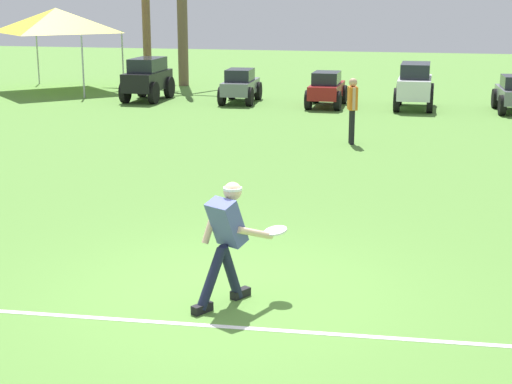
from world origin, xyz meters
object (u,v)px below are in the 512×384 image
(teammate_near_sideline, at_px, (352,105))
(event_tent, at_px, (56,20))
(parked_car_slot_b, at_px, (240,85))
(palm_tree_far_left, at_px, (145,3))
(parked_car_slot_c, at_px, (327,89))
(frisbee_in_flight, at_px, (276,231))
(parked_car_slot_d, at_px, (415,85))
(frisbee_thrower, at_px, (226,237))
(parked_car_slot_a, at_px, (147,78))

(teammate_near_sideline, xyz_separation_m, event_tent, (-11.57, 8.20, 1.59))
(parked_car_slot_b, relative_size, palm_tree_far_left, 0.45)
(parked_car_slot_c, bearing_deg, teammate_near_sideline, -76.86)
(frisbee_in_flight, relative_size, parked_car_slot_b, 0.17)
(parked_car_slot_d, height_order, palm_tree_far_left, palm_tree_far_left)
(frisbee_thrower, bearing_deg, parked_car_slot_b, 103.26)
(teammate_near_sideline, bearing_deg, frisbee_thrower, -92.14)
(parked_car_slot_c, bearing_deg, frisbee_in_flight, -84.49)
(palm_tree_far_left, bearing_deg, frisbee_in_flight, -65.92)
(frisbee_in_flight, height_order, palm_tree_far_left, palm_tree_far_left)
(teammate_near_sideline, xyz_separation_m, palm_tree_far_left, (-9.40, 11.50, 2.14))
(parked_car_slot_b, xyz_separation_m, palm_tree_far_left, (-5.10, 5.08, 2.52))
(parked_car_slot_d, distance_m, palm_tree_far_left, 12.12)
(parked_car_slot_b, distance_m, parked_car_slot_d, 5.58)
(frisbee_thrower, bearing_deg, parked_car_slot_a, 113.19)
(parked_car_slot_a, distance_m, parked_car_slot_d, 8.73)
(frisbee_in_flight, xyz_separation_m, event_tent, (-11.68, 17.96, 1.75))
(frisbee_in_flight, relative_size, event_tent, 0.10)
(frisbee_thrower, bearing_deg, palm_tree_far_left, 112.57)
(frisbee_thrower, distance_m, parked_car_slot_d, 16.56)
(parked_car_slot_a, bearing_deg, frisbee_thrower, -66.81)
(palm_tree_far_left, bearing_deg, teammate_near_sideline, -50.74)
(frisbee_in_flight, bearing_deg, teammate_near_sideline, 90.62)
(parked_car_slot_b, height_order, parked_car_slot_d, parked_car_slot_d)
(teammate_near_sideline, height_order, parked_car_slot_d, teammate_near_sideline)
(parked_car_slot_c, relative_size, parked_car_slot_d, 0.94)
(frisbee_in_flight, xyz_separation_m, parked_car_slot_c, (-1.53, 15.87, -0.21))
(frisbee_thrower, bearing_deg, event_tent, 121.31)
(teammate_near_sideline, relative_size, event_tent, 0.42)
(teammate_near_sideline, distance_m, parked_car_slot_b, 7.73)
(parked_car_slot_b, bearing_deg, parked_car_slot_d, -1.43)
(teammate_near_sideline, distance_m, palm_tree_far_left, 15.01)
(parked_car_slot_b, distance_m, event_tent, 7.75)
(frisbee_thrower, distance_m, event_tent, 21.61)
(teammate_near_sideline, height_order, event_tent, event_tent)
(parked_car_slot_b, relative_size, parked_car_slot_d, 0.95)
(parked_car_slot_c, bearing_deg, parked_car_slot_b, 173.91)
(parked_car_slot_b, xyz_separation_m, parked_car_slot_d, (5.58, -0.14, 0.18))
(parked_car_slot_a, relative_size, parked_car_slot_d, 1.00)
(parked_car_slot_c, xyz_separation_m, palm_tree_far_left, (-7.97, 5.39, 2.52))
(parked_car_slot_a, bearing_deg, parked_car_slot_d, -0.12)
(palm_tree_far_left, distance_m, event_tent, 3.99)
(parked_car_slot_a, xyz_separation_m, parked_car_slot_d, (8.73, -0.02, 0.00))
(parked_car_slot_a, height_order, parked_car_slot_c, parked_car_slot_a)
(frisbee_thrower, bearing_deg, teammate_near_sideline, 87.86)
(teammate_near_sideline, distance_m, parked_car_slot_c, 6.29)
(frisbee_in_flight, distance_m, parked_car_slot_d, 16.08)
(parked_car_slot_c, relative_size, palm_tree_far_left, 0.44)
(frisbee_thrower, relative_size, teammate_near_sideline, 0.91)
(teammate_near_sideline, bearing_deg, palm_tree_far_left, 129.26)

